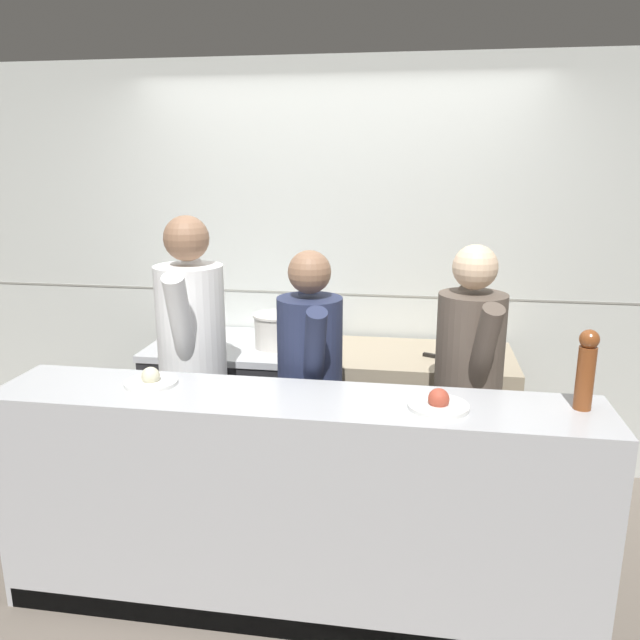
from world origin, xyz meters
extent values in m
plane|color=#6B6056|center=(0.00, 0.00, 0.00)|extent=(14.00, 14.00, 0.00)
cube|color=silver|center=(0.00, 1.33, 1.30)|extent=(8.00, 0.06, 2.60)
cube|color=gray|center=(0.00, 1.30, 1.15)|extent=(8.00, 0.00, 0.01)
cube|color=#232326|center=(-0.55, 0.93, 0.43)|extent=(1.03, 0.70, 0.86)
cube|color=#B7BABF|center=(-0.55, 0.93, 0.88)|extent=(1.05, 0.71, 0.04)
cube|color=#B7BABF|center=(-0.55, 0.60, 0.50)|extent=(0.92, 0.03, 0.10)
cube|color=gray|center=(0.57, 0.93, 0.44)|extent=(1.06, 0.65, 0.88)
cube|color=black|center=(0.57, 0.63, 0.05)|extent=(1.04, 0.04, 0.10)
cube|color=#B7BABF|center=(0.02, -0.20, 0.51)|extent=(2.61, 0.45, 1.02)
cube|color=black|center=(0.02, -0.40, 0.05)|extent=(2.56, 0.04, 0.10)
cylinder|color=beige|center=(-0.81, 0.89, 0.98)|extent=(0.29, 0.29, 0.15)
cylinder|color=beige|center=(-0.81, 0.89, 1.05)|extent=(0.30, 0.30, 0.01)
cylinder|color=beige|center=(-0.30, 0.89, 1.00)|extent=(0.26, 0.26, 0.20)
cylinder|color=beige|center=(-0.30, 0.89, 1.10)|extent=(0.28, 0.28, 0.01)
cube|color=#B7BABF|center=(0.80, 0.80, 0.89)|extent=(0.28, 0.15, 0.01)
cube|color=black|center=(0.62, 0.88, 0.89)|extent=(0.11, 0.07, 0.02)
cylinder|color=white|center=(-0.64, -0.15, 1.03)|extent=(0.23, 0.23, 0.02)
sphere|color=beige|center=(-0.64, -0.15, 1.06)|extent=(0.08, 0.08, 0.08)
cylinder|color=white|center=(0.62, -0.22, 1.03)|extent=(0.25, 0.25, 0.02)
sphere|color=#B24733|center=(0.62, -0.22, 1.06)|extent=(0.09, 0.09, 0.09)
cylinder|color=brown|center=(1.19, -0.14, 1.15)|extent=(0.07, 0.07, 0.26)
sphere|color=brown|center=(1.19, -0.14, 1.32)|extent=(0.08, 0.08, 0.08)
cube|color=black|center=(-0.63, 0.35, 0.40)|extent=(0.33, 0.24, 0.81)
cylinder|color=white|center=(-0.63, 0.35, 1.14)|extent=(0.40, 0.40, 0.67)
sphere|color=#8C664C|center=(-0.63, 0.35, 1.61)|extent=(0.23, 0.23, 0.23)
cylinder|color=white|center=(-0.66, 0.55, 1.22)|extent=(0.16, 0.35, 0.56)
cylinder|color=white|center=(-0.59, 0.14, 1.22)|extent=(0.16, 0.35, 0.56)
cube|color=black|center=(0.01, 0.27, 0.37)|extent=(0.31, 0.25, 0.74)
cylinder|color=#262D4C|center=(0.01, 0.27, 1.04)|extent=(0.40, 0.40, 0.61)
sphere|color=#8C664C|center=(0.01, 0.27, 1.48)|extent=(0.21, 0.21, 0.21)
cylinder|color=#262D4C|center=(-0.04, 0.46, 1.12)|extent=(0.18, 0.32, 0.51)
cylinder|color=#262D4C|center=(0.06, 0.09, 1.12)|extent=(0.18, 0.32, 0.51)
cube|color=black|center=(0.78, 0.35, 0.38)|extent=(0.31, 0.23, 0.76)
cylinder|color=brown|center=(0.78, 0.35, 1.07)|extent=(0.39, 0.39, 0.62)
sphere|color=beige|center=(0.78, 0.35, 1.51)|extent=(0.21, 0.21, 0.21)
cylinder|color=brown|center=(0.75, 0.54, 1.14)|extent=(0.16, 0.33, 0.52)
cylinder|color=brown|center=(0.82, 0.16, 1.14)|extent=(0.16, 0.33, 0.52)
camera|label=1|loc=(0.52, -2.61, 2.00)|focal=35.00mm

